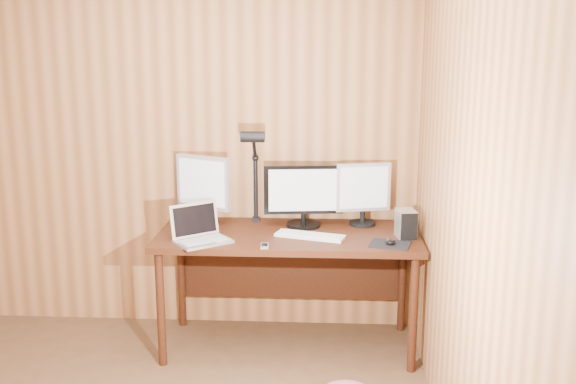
# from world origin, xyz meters

# --- Properties ---
(room_shell) EXTENTS (4.00, 4.00, 4.00)m
(room_shell) POSITION_xyz_m (0.00, 0.00, 1.25)
(room_shell) COLOR brown
(room_shell) RESTS_ON ground
(desk) EXTENTS (1.60, 0.70, 0.75)m
(desk) POSITION_xyz_m (0.93, 1.70, 0.63)
(desk) COLOR #37180B
(desk) RESTS_ON floor
(monitor_center) EXTENTS (0.50, 0.22, 0.39)m
(monitor_center) POSITION_xyz_m (1.02, 1.79, 0.95)
(monitor_center) COLOR black
(monitor_center) RESTS_ON desk
(monitor_left) EXTENTS (0.37, 0.20, 0.44)m
(monitor_left) POSITION_xyz_m (0.38, 1.81, 0.99)
(monitor_left) COLOR black
(monitor_left) RESTS_ON desk
(monitor_right) EXTENTS (0.35, 0.17, 0.40)m
(monitor_right) POSITION_xyz_m (1.39, 1.84, 0.96)
(monitor_right) COLOR black
(monitor_right) RESTS_ON desk
(laptop) EXTENTS (0.38, 0.37, 0.22)m
(laptop) POSITION_xyz_m (0.42, 1.44, 0.80)
(laptop) COLOR silver
(laptop) RESTS_ON desk
(keyboard) EXTENTS (0.44, 0.24, 0.02)m
(keyboard) POSITION_xyz_m (1.06, 1.55, 0.76)
(keyboard) COLOR white
(keyboard) RESTS_ON desk
(mousepad) EXTENTS (0.27, 0.24, 0.00)m
(mousepad) POSITION_xyz_m (1.53, 1.43, 0.75)
(mousepad) COLOR black
(mousepad) RESTS_ON desk
(mouse) EXTENTS (0.06, 0.10, 0.04)m
(mouse) POSITION_xyz_m (1.53, 1.43, 0.77)
(mouse) COLOR black
(mouse) RESTS_ON mousepad
(hard_drive) EXTENTS (0.13, 0.17, 0.17)m
(hard_drive) POSITION_xyz_m (1.64, 1.58, 0.83)
(hard_drive) COLOR silver
(hard_drive) RESTS_ON desk
(phone) EXTENTS (0.05, 0.09, 0.01)m
(phone) POSITION_xyz_m (0.81, 1.35, 0.76)
(phone) COLOR silver
(phone) RESTS_ON desk
(speaker) EXTENTS (0.05, 0.05, 0.12)m
(speaker) POSITION_xyz_m (1.68, 1.80, 0.81)
(speaker) COLOR black
(speaker) RESTS_ON desk
(desk_lamp) EXTENTS (0.15, 0.21, 0.65)m
(desk_lamp) POSITION_xyz_m (0.70, 1.83, 1.15)
(desk_lamp) COLOR black
(desk_lamp) RESTS_ON desk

